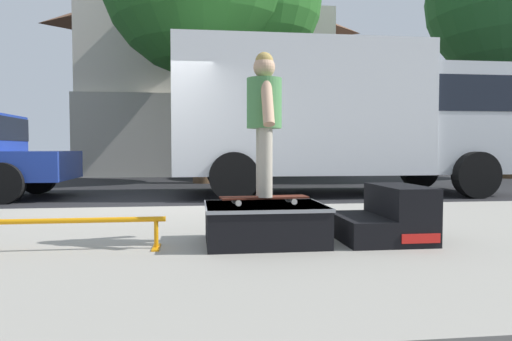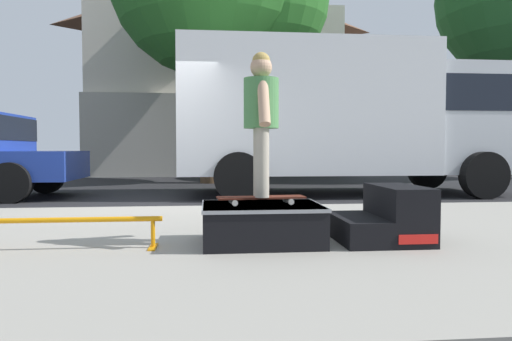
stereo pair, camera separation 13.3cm
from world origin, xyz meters
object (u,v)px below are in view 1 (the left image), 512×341
(skateboard, at_px, (264,198))
(box_truck, at_px, (342,113))
(kicker_ramp, at_px, (387,218))
(grind_rail, at_px, (63,226))
(skate_box, at_px, (265,222))
(skater_kid, at_px, (264,112))

(skateboard, bearing_deg, box_truck, 66.05)
(kicker_ramp, bearing_deg, grind_rail, -178.10)
(skateboard, bearing_deg, skate_box, -74.37)
(skater_kid, bearing_deg, skateboard, 180.00)
(kicker_ramp, distance_m, skater_kid, 1.49)
(kicker_ramp, height_order, box_truck, box_truck)
(skater_kid, relative_size, box_truck, 0.18)
(skate_box, distance_m, skateboard, 0.22)
(skate_box, relative_size, skater_kid, 0.83)
(skate_box, distance_m, grind_rail, 1.70)
(kicker_ramp, bearing_deg, skater_kid, 179.36)
(kicker_ramp, relative_size, grind_rail, 0.50)
(skate_box, relative_size, box_truck, 0.15)
(skater_kid, height_order, box_truck, box_truck)
(kicker_ramp, relative_size, skater_kid, 0.66)
(skater_kid, bearing_deg, kicker_ramp, -0.64)
(kicker_ramp, distance_m, box_truck, 5.83)
(skateboard, bearing_deg, kicker_ramp, -0.64)
(skate_box, bearing_deg, grind_rail, -176.81)
(box_truck, bearing_deg, skate_box, -113.88)
(kicker_ramp, xyz_separation_m, grind_rail, (-2.83, -0.09, -0.00))
(grind_rail, height_order, box_truck, box_truck)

